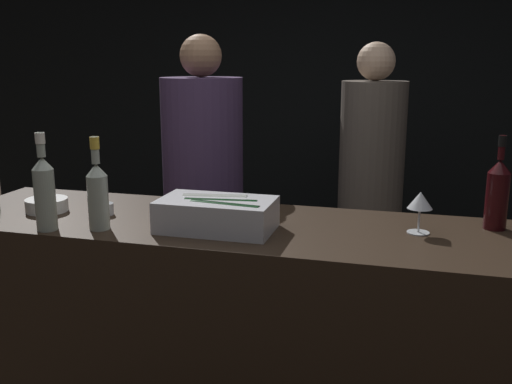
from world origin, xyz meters
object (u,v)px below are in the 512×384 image
object	(u,v)px
ice_bin_with_bottles	(217,213)
red_wine_bottle_black_foil	(497,192)
candle_votive	(105,209)
person_in_hoodie	(370,185)
person_blond_tee	(204,196)
bowl_white	(47,205)
wine_glass	(420,202)
rose_wine_bottle	(98,193)
white_wine_bottle	(44,190)

from	to	relation	value
ice_bin_with_bottles	red_wine_bottle_black_foil	world-z (taller)	red_wine_bottle_black_foil
candle_votive	ice_bin_with_bottles	bearing A→B (deg)	-8.99
person_in_hoodie	person_blond_tee	xyz separation A→B (m)	(-0.82, -0.52, 0.01)
bowl_white	red_wine_bottle_black_foil	bearing A→B (deg)	7.19
wine_glass	person_in_hoodie	distance (m)	1.22
red_wine_bottle_black_foil	person_blond_tee	world-z (taller)	person_blond_tee
rose_wine_bottle	person_in_hoodie	distance (m)	1.71
ice_bin_with_bottles	person_blond_tee	bearing A→B (deg)	113.95
bowl_white	wine_glass	size ratio (longest dim) A/B	1.11
bowl_white	person_in_hoodie	size ratio (longest dim) A/B	0.09
ice_bin_with_bottles	candle_votive	distance (m)	0.52
white_wine_bottle	person_in_hoodie	distance (m)	1.86
person_in_hoodie	red_wine_bottle_black_foil	bearing A→B (deg)	-142.87
bowl_white	white_wine_bottle	bearing A→B (deg)	-54.61
ice_bin_with_bottles	wine_glass	size ratio (longest dim) A/B	2.74
person_in_hoodie	rose_wine_bottle	bearing A→B (deg)	158.72
wine_glass	person_blond_tee	bearing A→B (deg)	148.70
person_blond_tee	person_in_hoodie	bearing A→B (deg)	-119.19
white_wine_bottle	ice_bin_with_bottles	bearing A→B (deg)	15.27
bowl_white	ice_bin_with_bottles	bearing A→B (deg)	-4.85
bowl_white	person_in_hoodie	distance (m)	1.77
wine_glass	red_wine_bottle_black_foil	bearing A→B (deg)	25.71
wine_glass	rose_wine_bottle	world-z (taller)	rose_wine_bottle
candle_votive	red_wine_bottle_black_foil	bearing A→B (deg)	7.84
bowl_white	wine_glass	world-z (taller)	wine_glass
red_wine_bottle_black_foil	person_blond_tee	xyz separation A→B (m)	(-1.35, 0.52, -0.22)
white_wine_bottle	person_blond_tee	world-z (taller)	person_blond_tee
white_wine_bottle	person_blond_tee	distance (m)	1.03
person_in_hoodie	person_blond_tee	size ratio (longest dim) A/B	0.98
candle_votive	red_wine_bottle_black_foil	xyz separation A→B (m)	(1.50, 0.21, 0.11)
wine_glass	rose_wine_bottle	distance (m)	1.17
red_wine_bottle_black_foil	person_blond_tee	distance (m)	1.46
rose_wine_bottle	person_in_hoodie	world-z (taller)	person_in_hoodie
bowl_white	candle_votive	size ratio (longest dim) A/B	2.45
bowl_white	rose_wine_bottle	bearing A→B (deg)	-26.34
rose_wine_bottle	red_wine_bottle_black_foil	xyz separation A→B (m)	(1.42, 0.39, -0.00)
ice_bin_with_bottles	bowl_white	world-z (taller)	ice_bin_with_bottles
ice_bin_with_bottles	candle_votive	bearing A→B (deg)	171.01
ice_bin_with_bottles	rose_wine_bottle	size ratio (longest dim) A/B	1.22
ice_bin_with_bottles	candle_votive	world-z (taller)	ice_bin_with_bottles
candle_votive	person_blond_tee	xyz separation A→B (m)	(0.15, 0.73, -0.10)
rose_wine_bottle	white_wine_bottle	xyz separation A→B (m)	(-0.18, -0.06, 0.01)
candle_votive	wine_glass	bearing A→B (deg)	3.50
bowl_white	white_wine_bottle	distance (m)	0.31
wine_glass	person_in_hoodie	size ratio (longest dim) A/B	0.08
ice_bin_with_bottles	rose_wine_bottle	xyz separation A→B (m)	(-0.43, -0.11, 0.07)
bowl_white	person_blond_tee	xyz separation A→B (m)	(0.41, 0.75, -0.11)
candle_votive	red_wine_bottle_black_foil	distance (m)	1.52
bowl_white	person_in_hoodie	bearing A→B (deg)	45.83
ice_bin_with_bottles	wine_glass	xyz separation A→B (m)	(0.72, 0.16, 0.05)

